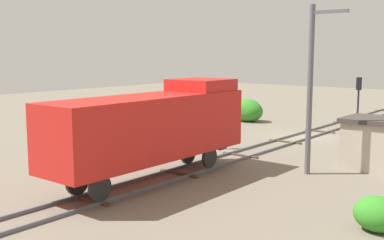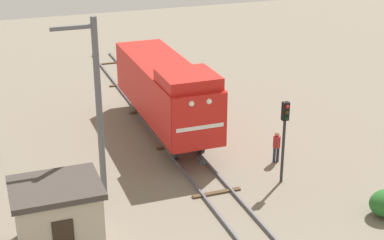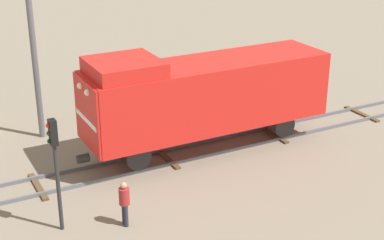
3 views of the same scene
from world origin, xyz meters
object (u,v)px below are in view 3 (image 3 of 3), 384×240
(traffic_signal_mid, at_px, (55,155))
(worker_by_signal, at_px, (124,200))
(locomotive, at_px, (204,93))
(catenary_mast, at_px, (33,45))

(traffic_signal_mid, xyz_separation_m, worker_by_signal, (0.80, 2.08, -1.89))
(locomotive, relative_size, catenary_mast, 1.37)
(traffic_signal_mid, bearing_deg, worker_by_signal, 68.94)
(locomotive, bearing_deg, traffic_signal_mid, -65.76)
(traffic_signal_mid, relative_size, worker_by_signal, 2.44)
(catenary_mast, bearing_deg, locomotive, 50.15)
(locomotive, height_order, catenary_mast, catenary_mast)
(traffic_signal_mid, distance_m, catenary_mast, 8.74)
(worker_by_signal, bearing_deg, traffic_signal_mid, -40.67)
(locomotive, relative_size, worker_by_signal, 6.82)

